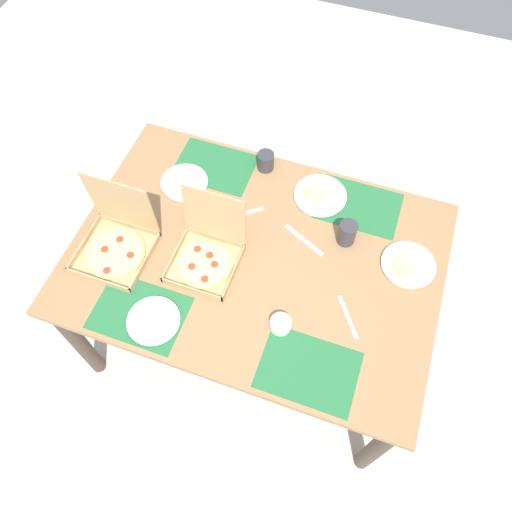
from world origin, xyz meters
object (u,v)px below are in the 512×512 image
(plate_far_left, at_px, (320,196))
(plate_far_right, at_px, (408,265))
(plate_near_left, at_px, (154,321))
(cup_spare, at_px, (266,161))
(cup_clear_right, at_px, (347,233))
(pizza_box_center, at_px, (116,242))
(pizza_box_edge_far, at_px, (207,253))
(condiment_bowl, at_px, (281,324))
(plate_near_right, at_px, (184,183))

(plate_far_left, bearing_deg, plate_far_right, -27.06)
(plate_near_left, bearing_deg, plate_far_left, 61.07)
(cup_spare, relative_size, cup_clear_right, 0.80)
(plate_far_left, distance_m, cup_clear_right, 0.25)
(pizza_box_center, height_order, cup_clear_right, pizza_box_center)
(pizza_box_edge_far, relative_size, condiment_bowl, 3.58)
(plate_near_right, distance_m, condiment_bowl, 0.82)
(pizza_box_edge_far, distance_m, plate_far_left, 0.59)
(pizza_box_center, bearing_deg, condiment_bowl, -8.29)
(pizza_box_edge_far, distance_m, condiment_bowl, 0.42)
(plate_near_right, xyz_separation_m, cup_clear_right, (0.77, -0.05, 0.05))
(plate_near_right, bearing_deg, cup_spare, 34.25)
(pizza_box_edge_far, xyz_separation_m, cup_clear_right, (0.52, 0.28, 0.01))
(plate_far_right, xyz_separation_m, cup_clear_right, (-0.27, 0.04, 0.05))
(plate_far_right, height_order, plate_far_left, same)
(pizza_box_center, relative_size, condiment_bowl, 3.85)
(cup_clear_right, bearing_deg, plate_near_left, -134.72)
(pizza_box_center, xyz_separation_m, plate_near_left, (0.28, -0.25, -0.04))
(pizza_box_edge_far, relative_size, plate_near_left, 1.45)
(cup_clear_right, bearing_deg, cup_spare, 149.32)
(plate_far_left, bearing_deg, condiment_bowl, -87.57)
(plate_near_right, bearing_deg, plate_far_right, -5.00)
(cup_spare, bearing_deg, plate_far_right, -22.98)
(pizza_box_edge_far, bearing_deg, cup_spare, 83.02)
(plate_far_right, relative_size, plate_near_left, 1.08)
(plate_near_right, relative_size, plate_near_left, 1.03)
(pizza_box_center, distance_m, plate_far_left, 0.90)
(plate_near_left, height_order, condiment_bowl, condiment_bowl)
(cup_clear_right, bearing_deg, plate_near_right, 176.16)
(cup_spare, xyz_separation_m, cup_clear_right, (0.45, -0.27, 0.01))
(plate_far_right, bearing_deg, pizza_box_center, -164.68)
(condiment_bowl, bearing_deg, pizza_box_center, 171.71)
(condiment_bowl, bearing_deg, plate_near_left, -162.79)
(pizza_box_center, distance_m, cup_clear_right, 0.96)
(plate_far_left, distance_m, plate_near_left, 0.91)
(pizza_box_edge_far, distance_m, plate_near_left, 0.34)
(pizza_box_center, height_order, plate_far_left, pizza_box_center)
(pizza_box_center, xyz_separation_m, cup_spare, (0.44, 0.63, -0.01))
(pizza_box_edge_far, bearing_deg, plate_far_right, 17.09)
(plate_near_right, xyz_separation_m, plate_near_left, (0.16, -0.66, -0.00))
(plate_near_right, height_order, plate_far_left, plate_far_left)
(plate_far_right, distance_m, plate_far_left, 0.49)
(cup_spare, bearing_deg, pizza_box_edge_far, -96.98)
(plate_near_right, bearing_deg, plate_far_left, 12.51)
(pizza_box_edge_far, height_order, plate_near_left, pizza_box_edge_far)
(plate_far_left, height_order, plate_near_left, plate_far_left)
(cup_spare, bearing_deg, condiment_bowl, -66.99)
(plate_near_left, bearing_deg, condiment_bowl, 17.21)
(plate_near_right, bearing_deg, condiment_bowl, -39.53)
(pizza_box_center, bearing_deg, cup_spare, 54.93)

